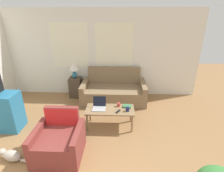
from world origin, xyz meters
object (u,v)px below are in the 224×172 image
armchair (60,141)px  couch (114,92)px  coffee_table (110,111)px  laptop (99,106)px  cat_black (11,155)px  cup_navy (128,109)px  book_red (127,106)px  tv_remote (118,111)px  cup_yellow (119,105)px  table_lamp (74,68)px

armchair → couch: bearing=67.5°
coffee_table → laptop: (-0.24, 0.03, 0.11)m
coffee_table → laptop: laptop is taller
laptop → cat_black: (-1.47, -1.13, -0.41)m
armchair → cup_navy: size_ratio=8.62×
cup_navy → book_red: 0.19m
coffee_table → tv_remote: bearing=-31.8°
coffee_table → cat_black: bearing=-147.4°
couch → cup_yellow: (0.15, -1.21, 0.23)m
armchair → laptop: size_ratio=2.87×
cup_navy → laptop: bearing=170.7°
couch → coffee_table: couch is taller
couch → armchair: bearing=-112.5°
armchair → laptop: bearing=55.3°
armchair → cup_yellow: (1.08, 1.03, 0.23)m
book_red → cat_black: bearing=-150.2°
armchair → coffee_table: 1.27m
coffee_table → cup_navy: (0.39, -0.08, 0.10)m
table_lamp → laptop: size_ratio=1.63×
table_lamp → tv_remote: (1.33, -1.65, -0.46)m
couch → cup_yellow: 1.24m
cup_navy → coffee_table: bearing=169.0°
table_lamp → laptop: 1.81m
coffee_table → cup_navy: bearing=-11.0°
cup_yellow → armchair: bearing=-136.4°
cat_black → book_red: bearing=-137.0°
couch → laptop: 1.36m
laptop → tv_remote: size_ratio=1.93×
cup_navy → cup_yellow: (-0.20, 0.20, -0.00)m
book_red → coffee_table: bearing=-164.5°
table_lamp → book_red: size_ratio=2.18×
couch → cat_black: bearing=-125.8°
couch → cat_black: size_ratio=2.91×
table_lamp → cat_black: 2.81m
tv_remote → cat_black: 2.17m
armchair → cat_black: 0.87m
couch → laptop: (-0.29, -1.31, 0.24)m
cup_yellow → cat_black: (-1.91, -1.23, -0.40)m
cup_navy → cup_yellow: cup_navy is taller
cup_yellow → laptop: bearing=-167.1°
couch → laptop: couch is taller
couch → book_red: (0.35, -1.23, 0.20)m
cup_navy → cat_black: (-2.11, -1.02, -0.40)m
couch → coffee_table: 1.35m
table_lamp → laptop: bearing=-58.9°
laptop → tv_remote: 0.45m
couch → book_red: size_ratio=8.56×
laptop → cup_yellow: (0.44, 0.10, -0.01)m
couch → cup_navy: bearing=-76.1°
coffee_table → tv_remote: tv_remote is taller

